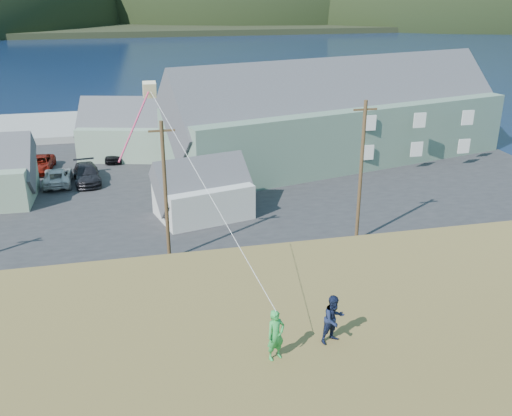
{
  "coord_description": "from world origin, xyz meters",
  "views": [
    {
      "loc": [
        -2.78,
        -32.18,
        16.76
      ],
      "look_at": [
        1.7,
        -12.47,
        8.8
      ],
      "focal_mm": 40.0,
      "sensor_mm": 36.0,
      "label": 1
    }
  ],
  "objects_px": {
    "wharf": "(102,125)",
    "kite_flyer_navy": "(334,319)",
    "lodge": "(340,114)",
    "kite_flyer_green": "(276,335)",
    "shed_palegreen_far": "(135,130)",
    "shed_white": "(203,190)"
  },
  "relations": [
    {
      "from": "wharf",
      "to": "kite_flyer_navy",
      "type": "distance_m",
      "value": 60.25
    },
    {
      "from": "lodge",
      "to": "kite_flyer_green",
      "type": "distance_m",
      "value": 43.75
    },
    {
      "from": "lodge",
      "to": "shed_palegreen_far",
      "type": "bearing_deg",
      "value": 149.35
    },
    {
      "from": "wharf",
      "to": "shed_white",
      "type": "distance_m",
      "value": 32.77
    },
    {
      "from": "wharf",
      "to": "kite_flyer_navy",
      "type": "xyz_separation_m",
      "value": [
        8.43,
        -59.18,
        7.48
      ]
    },
    {
      "from": "wharf",
      "to": "shed_white",
      "type": "height_order",
      "value": "shed_white"
    },
    {
      "from": "wharf",
      "to": "kite_flyer_navy",
      "type": "height_order",
      "value": "kite_flyer_navy"
    },
    {
      "from": "shed_white",
      "to": "kite_flyer_navy",
      "type": "bearing_deg",
      "value": -103.7
    },
    {
      "from": "lodge",
      "to": "kite_flyer_navy",
      "type": "bearing_deg",
      "value": -125.2
    },
    {
      "from": "shed_white",
      "to": "kite_flyer_navy",
      "type": "distance_m",
      "value": 28.13
    },
    {
      "from": "wharf",
      "to": "kite_flyer_green",
      "type": "relative_size",
      "value": 17.63
    },
    {
      "from": "lodge",
      "to": "kite_flyer_green",
      "type": "height_order",
      "value": "lodge"
    },
    {
      "from": "shed_white",
      "to": "shed_palegreen_far",
      "type": "xyz_separation_m",
      "value": [
        -4.51,
        18.14,
        0.64
      ]
    },
    {
      "from": "wharf",
      "to": "kite_flyer_green",
      "type": "height_order",
      "value": "kite_flyer_green"
    },
    {
      "from": "wharf",
      "to": "shed_palegreen_far",
      "type": "height_order",
      "value": "shed_palegreen_far"
    },
    {
      "from": "shed_white",
      "to": "kite_flyer_navy",
      "type": "relative_size",
      "value": 5.46
    },
    {
      "from": "lodge",
      "to": "shed_palegreen_far",
      "type": "relative_size",
      "value": 2.96
    },
    {
      "from": "shed_palegreen_far",
      "to": "kite_flyer_green",
      "type": "xyz_separation_m",
      "value": [
        2.84,
        -46.07,
        5.11
      ]
    },
    {
      "from": "wharf",
      "to": "kite_flyer_green",
      "type": "bearing_deg",
      "value": -83.65
    },
    {
      "from": "wharf",
      "to": "shed_white",
      "type": "xyz_separation_m",
      "value": [
        8.3,
        -31.65,
        1.74
      ]
    },
    {
      "from": "wharf",
      "to": "lodge",
      "type": "xyz_separation_m",
      "value": [
        23.78,
        -19.46,
        4.26
      ]
    },
    {
      "from": "shed_white",
      "to": "shed_palegreen_far",
      "type": "distance_m",
      "value": 18.7
    }
  ]
}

